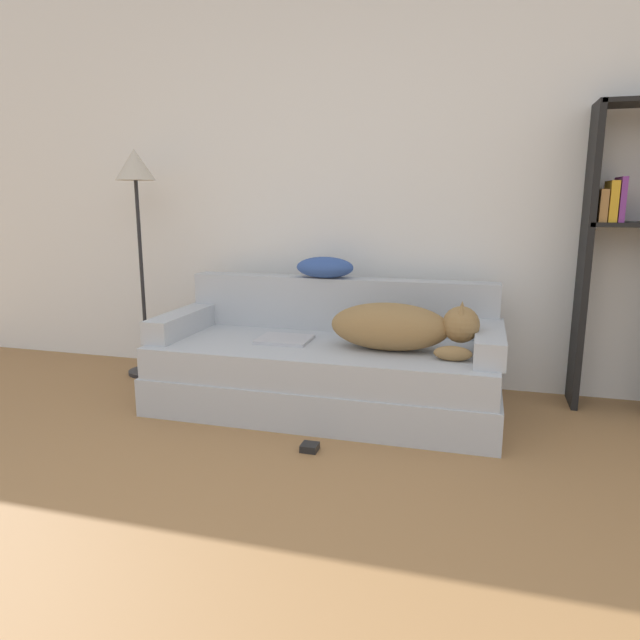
# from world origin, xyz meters

# --- Properties ---
(wall_back) EXTENTS (7.12, 0.06, 2.70)m
(wall_back) POSITION_xyz_m (0.00, 2.74, 1.35)
(wall_back) COLOR white
(wall_back) RESTS_ON ground_plane
(couch) EXTENTS (1.92, 0.84, 0.38)m
(couch) POSITION_xyz_m (-0.09, 2.09, 0.19)
(couch) COLOR #B2B7BC
(couch) RESTS_ON ground_plane
(couch_backrest) EXTENTS (1.88, 0.15, 0.32)m
(couch_backrest) POSITION_xyz_m (-0.09, 2.44, 0.54)
(couch_backrest) COLOR #B2B7BC
(couch_backrest) RESTS_ON couch
(couch_arm_left) EXTENTS (0.15, 0.65, 0.13)m
(couch_arm_left) POSITION_xyz_m (-0.98, 2.09, 0.45)
(couch_arm_left) COLOR #B2B7BC
(couch_arm_left) RESTS_ON couch
(couch_arm_right) EXTENTS (0.15, 0.65, 0.13)m
(couch_arm_right) POSITION_xyz_m (0.79, 2.09, 0.45)
(couch_arm_right) COLOR #B2B7BC
(couch_arm_right) RESTS_ON couch
(dog) EXTENTS (0.78, 0.30, 0.27)m
(dog) POSITION_xyz_m (0.34, 2.04, 0.51)
(dog) COLOR olive
(dog) RESTS_ON couch
(laptop) EXTENTS (0.30, 0.25, 0.02)m
(laptop) POSITION_xyz_m (-0.32, 2.07, 0.39)
(laptop) COLOR #B7B7BC
(laptop) RESTS_ON couch
(throw_pillow) EXTENTS (0.35, 0.21, 0.13)m
(throw_pillow) POSITION_xyz_m (-0.18, 2.42, 0.77)
(throw_pillow) COLOR #335199
(throw_pillow) RESTS_ON couch_backrest
(bookshelf) EXTENTS (0.47, 0.26, 1.68)m
(bookshelf) POSITION_xyz_m (1.48, 2.55, 0.94)
(bookshelf) COLOR black
(bookshelf) RESTS_ON ground_plane
(floor_lamp) EXTENTS (0.26, 0.26, 1.49)m
(floor_lamp) POSITION_xyz_m (-1.44, 2.40, 1.20)
(floor_lamp) COLOR #232326
(floor_lamp) RESTS_ON ground_plane
(power_adapter) EXTENTS (0.08, 0.08, 0.03)m
(power_adapter) POSITION_xyz_m (-0.01, 1.52, 0.02)
(power_adapter) COLOR black
(power_adapter) RESTS_ON ground_plane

